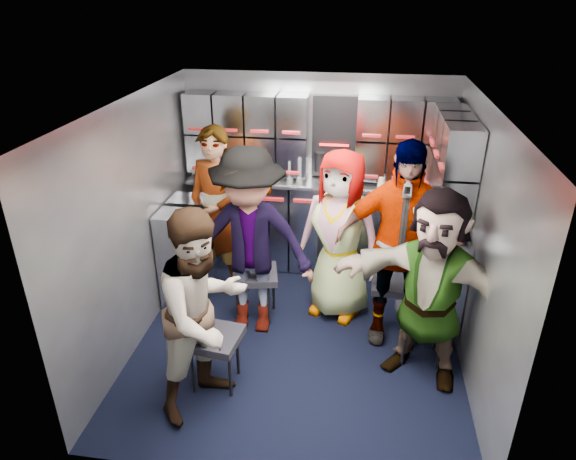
# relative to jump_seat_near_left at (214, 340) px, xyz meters

# --- Properties ---
(floor) EXTENTS (3.00, 3.00, 0.00)m
(floor) POSITION_rel_jump_seat_near_left_xyz_m (0.58, 0.67, -0.42)
(floor) COLOR black
(floor) RESTS_ON ground
(wall_back) EXTENTS (2.80, 0.04, 2.10)m
(wall_back) POSITION_rel_jump_seat_near_left_xyz_m (0.58, 2.17, 0.63)
(wall_back) COLOR gray
(wall_back) RESTS_ON ground
(wall_left) EXTENTS (0.04, 3.00, 2.10)m
(wall_left) POSITION_rel_jump_seat_near_left_xyz_m (-0.82, 0.67, 0.63)
(wall_left) COLOR gray
(wall_left) RESTS_ON ground
(wall_right) EXTENTS (0.04, 3.00, 2.10)m
(wall_right) POSITION_rel_jump_seat_near_left_xyz_m (1.98, 0.67, 0.63)
(wall_right) COLOR gray
(wall_right) RESTS_ON ground
(ceiling) EXTENTS (2.80, 3.00, 0.02)m
(ceiling) POSITION_rel_jump_seat_near_left_xyz_m (0.58, 0.67, 1.68)
(ceiling) COLOR silver
(ceiling) RESTS_ON wall_back
(cart_bank_back) EXTENTS (2.68, 0.38, 0.99)m
(cart_bank_back) POSITION_rel_jump_seat_near_left_xyz_m (0.58, 1.96, 0.07)
(cart_bank_back) COLOR #9DA2AD
(cart_bank_back) RESTS_ON ground
(cart_bank_left) EXTENTS (0.38, 0.76, 0.99)m
(cart_bank_left) POSITION_rel_jump_seat_near_left_xyz_m (-0.61, 1.23, 0.07)
(cart_bank_left) COLOR #9DA2AD
(cart_bank_left) RESTS_ON ground
(counter) EXTENTS (2.68, 0.42, 0.03)m
(counter) POSITION_rel_jump_seat_near_left_xyz_m (0.58, 1.96, 0.59)
(counter) COLOR #B8BABF
(counter) RESTS_ON cart_bank_back
(locker_bank_back) EXTENTS (2.68, 0.28, 0.82)m
(locker_bank_back) POSITION_rel_jump_seat_near_left_xyz_m (0.58, 2.02, 1.07)
(locker_bank_back) COLOR #9DA2AD
(locker_bank_back) RESTS_ON wall_back
(locker_bank_right) EXTENTS (0.28, 1.00, 0.82)m
(locker_bank_right) POSITION_rel_jump_seat_near_left_xyz_m (1.83, 1.37, 1.07)
(locker_bank_right) COLOR #9DA2AD
(locker_bank_right) RESTS_ON wall_right
(right_cabinet) EXTENTS (0.28, 1.20, 1.00)m
(right_cabinet) POSITION_rel_jump_seat_near_left_xyz_m (1.83, 1.27, 0.08)
(right_cabinet) COLOR #9DA2AD
(right_cabinet) RESTS_ON ground
(coffee_niche) EXTENTS (0.46, 0.16, 0.84)m
(coffee_niche) POSITION_rel_jump_seat_near_left_xyz_m (0.76, 2.08, 1.05)
(coffee_niche) COLOR black
(coffee_niche) RESTS_ON wall_back
(red_latch_strip) EXTENTS (2.60, 0.02, 0.03)m
(red_latch_strip) POSITION_rel_jump_seat_near_left_xyz_m (0.58, 1.76, 0.46)
(red_latch_strip) COLOR #A6191B
(red_latch_strip) RESTS_ON cart_bank_back
(jump_seat_near_left) EXTENTS (0.45, 0.43, 0.48)m
(jump_seat_near_left) POSITION_rel_jump_seat_near_left_xyz_m (0.00, 0.00, 0.00)
(jump_seat_near_left) COLOR black
(jump_seat_near_left) RESTS_ON ground
(jump_seat_mid_left) EXTENTS (0.48, 0.46, 0.48)m
(jump_seat_mid_left) POSITION_rel_jump_seat_near_left_xyz_m (0.13, 0.96, 0.00)
(jump_seat_mid_left) COLOR black
(jump_seat_mid_left) RESTS_ON ground
(jump_seat_center) EXTENTS (0.41, 0.39, 0.42)m
(jump_seat_center) POSITION_rel_jump_seat_near_left_xyz_m (0.89, 1.33, -0.05)
(jump_seat_center) COLOR black
(jump_seat_center) RESTS_ON ground
(jump_seat_mid_right) EXTENTS (0.39, 0.37, 0.45)m
(jump_seat_mid_right) POSITION_rel_jump_seat_near_left_xyz_m (1.40, 1.02, -0.02)
(jump_seat_mid_right) COLOR black
(jump_seat_mid_right) RESTS_ON ground
(jump_seat_near_right) EXTENTS (0.45, 0.43, 0.46)m
(jump_seat_near_right) POSITION_rel_jump_seat_near_left_xyz_m (1.63, 0.55, -0.01)
(jump_seat_near_right) COLOR black
(jump_seat_near_right) RESTS_ON ground
(attendant_standing) EXTENTS (0.70, 0.54, 1.72)m
(attendant_standing) POSITION_rel_jump_seat_near_left_xyz_m (-0.33, 1.41, 0.44)
(attendant_standing) COLOR black
(attendant_standing) RESTS_ON ground
(attendant_arc_a) EXTENTS (0.93, 0.98, 1.60)m
(attendant_arc_a) POSITION_rel_jump_seat_near_left_xyz_m (0.00, -0.18, 0.38)
(attendant_arc_a) COLOR black
(attendant_arc_a) RESTS_ON ground
(attendant_arc_b) EXTENTS (1.14, 0.69, 1.74)m
(attendant_arc_b) POSITION_rel_jump_seat_near_left_xyz_m (0.13, 0.78, 0.45)
(attendant_arc_b) COLOR black
(attendant_arc_b) RESTS_ON ground
(attendant_arc_c) EXTENTS (0.93, 0.77, 1.63)m
(attendant_arc_c) POSITION_rel_jump_seat_near_left_xyz_m (0.89, 1.15, 0.39)
(attendant_arc_c) COLOR black
(attendant_arc_c) RESTS_ON ground
(attendant_arc_d) EXTENTS (1.11, 0.54, 1.84)m
(attendant_arc_d) POSITION_rel_jump_seat_near_left_xyz_m (1.40, 0.84, 0.50)
(attendant_arc_d) COLOR black
(attendant_arc_d) RESTS_ON ground
(attendant_arc_e) EXTENTS (1.57, 1.02, 1.62)m
(attendant_arc_e) POSITION_rel_jump_seat_near_left_xyz_m (1.63, 0.37, 0.39)
(attendant_arc_e) COLOR black
(attendant_arc_e) RESTS_ON ground
(bottle_left) EXTENTS (0.07, 0.07, 0.23)m
(bottle_left) POSITION_rel_jump_seat_near_left_xyz_m (0.32, 1.91, 0.72)
(bottle_left) COLOR white
(bottle_left) RESTS_ON counter
(bottle_mid) EXTENTS (0.07, 0.07, 0.28)m
(bottle_mid) POSITION_rel_jump_seat_near_left_xyz_m (0.42, 1.91, 0.75)
(bottle_mid) COLOR white
(bottle_mid) RESTS_ON counter
(bottle_right) EXTENTS (0.06, 0.06, 0.26)m
(bottle_right) POSITION_rel_jump_seat_near_left_xyz_m (1.69, 1.91, 0.74)
(bottle_right) COLOR white
(bottle_right) RESTS_ON counter
(cup_left) EXTENTS (0.09, 0.09, 0.10)m
(cup_left) POSITION_rel_jump_seat_near_left_xyz_m (-0.41, 1.90, 0.66)
(cup_left) COLOR beige
(cup_left) RESTS_ON counter
(cup_right) EXTENTS (0.07, 0.07, 0.11)m
(cup_right) POSITION_rel_jump_seat_near_left_xyz_m (1.26, 1.90, 0.66)
(cup_right) COLOR beige
(cup_right) RESTS_ON counter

